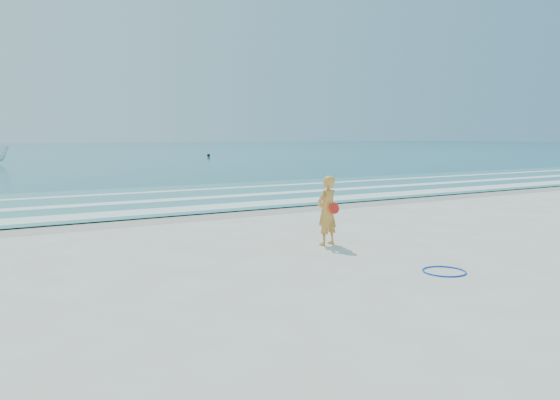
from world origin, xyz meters
TOP-DOWN VIEW (x-y plane):
  - ground at (0.00, 0.00)m, footprint 400.00×400.00m
  - wet_sand at (0.00, 9.00)m, footprint 400.00×2.40m
  - shallow at (0.00, 14.00)m, footprint 400.00×10.00m
  - foam_near at (0.00, 10.30)m, footprint 400.00×1.40m
  - foam_mid at (0.00, 13.20)m, footprint 400.00×0.90m
  - foam_far at (0.00, 16.50)m, footprint 400.00×0.60m
  - hoop at (1.41, -0.43)m, footprint 1.08×1.08m
  - buoy at (19.53, 53.36)m, footprint 0.40×0.40m
  - woman at (1.00, 2.85)m, footprint 0.69×0.54m

SIDE VIEW (x-z plane):
  - ground at x=0.00m, z-range 0.00..0.00m
  - wet_sand at x=0.00m, z-range 0.00..0.00m
  - hoop at x=1.41m, z-range 0.00..0.03m
  - shallow at x=0.00m, z-range 0.04..0.05m
  - foam_near at x=0.00m, z-range 0.05..0.06m
  - foam_mid at x=0.00m, z-range 0.05..0.06m
  - foam_far at x=0.00m, z-range 0.05..0.06m
  - buoy at x=19.53m, z-range 0.04..0.44m
  - woman at x=1.00m, z-range 0.00..1.65m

